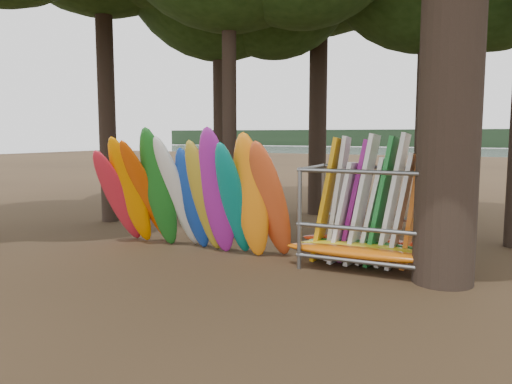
% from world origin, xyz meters
% --- Properties ---
extents(ground, '(120.00, 120.00, 0.00)m').
position_xyz_m(ground, '(0.00, 0.00, 0.00)').
color(ground, '#47331E').
rests_on(ground, ground).
extents(lake, '(160.00, 160.00, 0.00)m').
position_xyz_m(lake, '(0.00, 60.00, 0.00)').
color(lake, gray).
rests_on(lake, ground).
extents(far_shore, '(160.00, 4.00, 4.00)m').
position_xyz_m(far_shore, '(0.00, 110.00, 2.00)').
color(far_shore, black).
rests_on(far_shore, ground).
extents(kayak_row, '(5.03, 2.08, 3.09)m').
position_xyz_m(kayak_row, '(-1.19, 0.45, 1.36)').
color(kayak_row, red).
rests_on(kayak_row, ground).
extents(storage_rack, '(3.13, 1.55, 2.85)m').
position_xyz_m(storage_rack, '(2.76, 1.00, 1.00)').
color(storage_rack, slate).
rests_on(storage_rack, ground).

